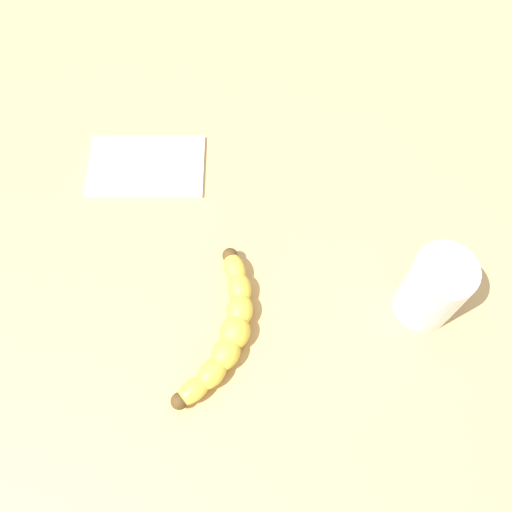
% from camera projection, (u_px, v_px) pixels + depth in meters
% --- Properties ---
extents(wooden_tabletop, '(1.20, 1.20, 0.03)m').
position_uv_depth(wooden_tabletop, '(289.00, 223.00, 0.75)').
color(wooden_tabletop, tan).
rests_on(wooden_tabletop, ground).
extents(banana, '(0.11, 0.19, 0.04)m').
position_uv_depth(banana, '(227.00, 330.00, 0.65)').
color(banana, yellow).
rests_on(banana, wooden_tabletop).
extents(smoothie_glass, '(0.07, 0.07, 0.11)m').
position_uv_depth(smoothie_glass, '(432.00, 290.00, 0.64)').
color(smoothie_glass, silver).
rests_on(smoothie_glass, wooden_tabletop).
extents(folded_napkin, '(0.17, 0.12, 0.01)m').
position_uv_depth(folded_napkin, '(146.00, 166.00, 0.77)').
color(folded_napkin, white).
rests_on(folded_napkin, wooden_tabletop).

